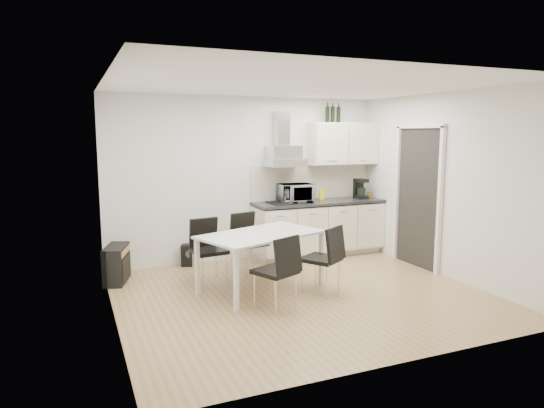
{
  "coord_description": "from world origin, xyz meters",
  "views": [
    {
      "loc": [
        -2.62,
        -5.3,
        2.03
      ],
      "look_at": [
        -0.18,
        0.54,
        1.1
      ],
      "focal_mm": 32.0,
      "sensor_mm": 36.0,
      "label": 1
    }
  ],
  "objects_px": {
    "guitar_amp": "(117,264)",
    "chair_near_left": "(275,272)",
    "kitchenette": "(320,206)",
    "dining_table": "(261,239)",
    "floor_speaker": "(188,255)",
    "chair_far_right": "(250,244)",
    "chair_far_left": "(209,252)",
    "chair_near_right": "(321,260)"
  },
  "relations": [
    {
      "from": "guitar_amp",
      "to": "chair_near_left",
      "type": "bearing_deg",
      "value": -30.8
    },
    {
      "from": "kitchenette",
      "to": "dining_table",
      "type": "xyz_separation_m",
      "value": [
        -1.58,
        -1.33,
        -0.15
      ]
    },
    {
      "from": "floor_speaker",
      "to": "dining_table",
      "type": "bearing_deg",
      "value": -47.14
    },
    {
      "from": "dining_table",
      "to": "chair_far_right",
      "type": "relative_size",
      "value": 2.01
    },
    {
      "from": "chair_far_left",
      "to": "floor_speaker",
      "type": "bearing_deg",
      "value": -93.44
    },
    {
      "from": "chair_near_left",
      "to": "floor_speaker",
      "type": "xyz_separation_m",
      "value": [
        -0.51,
        2.23,
        -0.27
      ]
    },
    {
      "from": "dining_table",
      "to": "chair_near_right",
      "type": "distance_m",
      "value": 0.82
    },
    {
      "from": "kitchenette",
      "to": "chair_near_left",
      "type": "bearing_deg",
      "value": -129.37
    },
    {
      "from": "kitchenette",
      "to": "chair_near_left",
      "type": "xyz_separation_m",
      "value": [
        -1.69,
        -2.06,
        -0.39
      ]
    },
    {
      "from": "chair_far_left",
      "to": "chair_near_right",
      "type": "relative_size",
      "value": 1.0
    },
    {
      "from": "kitchenette",
      "to": "chair_far_right",
      "type": "distance_m",
      "value": 1.63
    },
    {
      "from": "chair_far_right",
      "to": "floor_speaker",
      "type": "bearing_deg",
      "value": -59.32
    },
    {
      "from": "floor_speaker",
      "to": "kitchenette",
      "type": "bearing_deg",
      "value": 15.96
    },
    {
      "from": "dining_table",
      "to": "floor_speaker",
      "type": "bearing_deg",
      "value": 92.63
    },
    {
      "from": "guitar_amp",
      "to": "chair_far_right",
      "type": "bearing_deg",
      "value": 7.3
    },
    {
      "from": "chair_far_left",
      "to": "floor_speaker",
      "type": "distance_m",
      "value": 1.04
    },
    {
      "from": "chair_far_right",
      "to": "chair_near_right",
      "type": "height_order",
      "value": "same"
    },
    {
      "from": "kitchenette",
      "to": "chair_near_right",
      "type": "bearing_deg",
      "value": -117.81
    },
    {
      "from": "guitar_amp",
      "to": "floor_speaker",
      "type": "distance_m",
      "value": 1.18
    },
    {
      "from": "chair_near_left",
      "to": "chair_near_right",
      "type": "height_order",
      "value": "same"
    },
    {
      "from": "kitchenette",
      "to": "guitar_amp",
      "type": "bearing_deg",
      "value": -175.18
    },
    {
      "from": "kitchenette",
      "to": "floor_speaker",
      "type": "relative_size",
      "value": 7.63
    },
    {
      "from": "chair_far_right",
      "to": "guitar_amp",
      "type": "relative_size",
      "value": 1.34
    },
    {
      "from": "chair_far_right",
      "to": "dining_table",
      "type": "bearing_deg",
      "value": 68.43
    },
    {
      "from": "chair_near_right",
      "to": "floor_speaker",
      "type": "distance_m",
      "value": 2.33
    },
    {
      "from": "dining_table",
      "to": "chair_far_left",
      "type": "xyz_separation_m",
      "value": [
        -0.56,
        0.5,
        -0.24
      ]
    },
    {
      "from": "chair_far_right",
      "to": "chair_near_left",
      "type": "height_order",
      "value": "same"
    },
    {
      "from": "chair_far_right",
      "to": "chair_near_left",
      "type": "bearing_deg",
      "value": 68.22
    },
    {
      "from": "chair_far_left",
      "to": "floor_speaker",
      "type": "xyz_separation_m",
      "value": [
        -0.07,
        1.0,
        -0.27
      ]
    },
    {
      "from": "chair_far_left",
      "to": "dining_table",
      "type": "bearing_deg",
      "value": 130.51
    },
    {
      "from": "chair_near_right",
      "to": "guitar_amp",
      "type": "distance_m",
      "value": 2.8
    },
    {
      "from": "chair_near_right",
      "to": "guitar_amp",
      "type": "height_order",
      "value": "chair_near_right"
    },
    {
      "from": "floor_speaker",
      "to": "chair_far_left",
      "type": "bearing_deg",
      "value": -65.81
    },
    {
      "from": "dining_table",
      "to": "guitar_amp",
      "type": "height_order",
      "value": "dining_table"
    },
    {
      "from": "kitchenette",
      "to": "chair_near_right",
      "type": "distance_m",
      "value": 2.05
    },
    {
      "from": "chair_near_left",
      "to": "floor_speaker",
      "type": "relative_size",
      "value": 2.66
    },
    {
      "from": "dining_table",
      "to": "chair_near_right",
      "type": "height_order",
      "value": "chair_near_right"
    },
    {
      "from": "kitchenette",
      "to": "dining_table",
      "type": "height_order",
      "value": "kitchenette"
    },
    {
      "from": "floor_speaker",
      "to": "chair_far_right",
      "type": "bearing_deg",
      "value": -25.99
    },
    {
      "from": "chair_near_left",
      "to": "kitchenette",
      "type": "bearing_deg",
      "value": 26.5
    },
    {
      "from": "chair_near_left",
      "to": "chair_far_right",
      "type": "bearing_deg",
      "value": 57.17
    },
    {
      "from": "chair_near_left",
      "to": "guitar_amp",
      "type": "xyz_separation_m",
      "value": [
        -1.6,
        1.79,
        -0.19
      ]
    }
  ]
}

